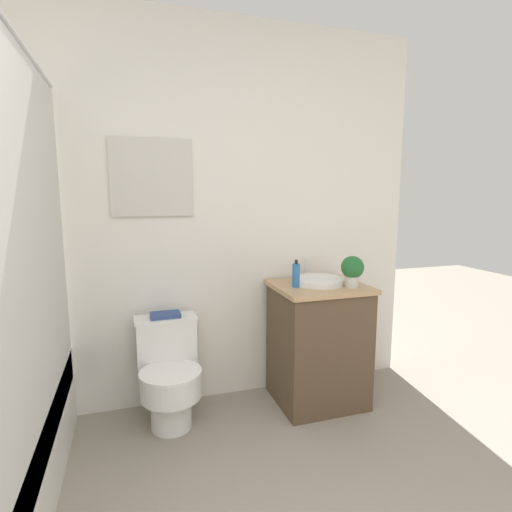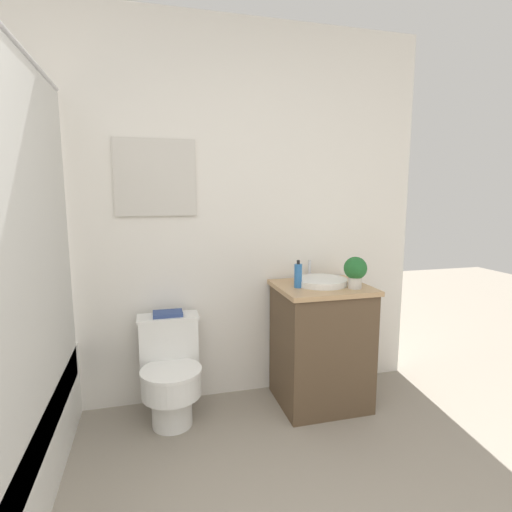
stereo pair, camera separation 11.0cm
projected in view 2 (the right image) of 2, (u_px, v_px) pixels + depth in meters
name	position (u px, v px, depth m)	size (l,w,h in m)	color
wall_back	(170.00, 216.00, 2.57)	(3.46, 0.07, 2.50)	white
toilet	(170.00, 372.00, 2.44)	(0.38, 0.49, 0.64)	white
vanity	(321.00, 344.00, 2.65)	(0.59, 0.53, 0.81)	brown
sink	(321.00, 281.00, 2.61)	(0.34, 0.38, 0.13)	white
soap_bottle	(298.00, 276.00, 2.51)	(0.05, 0.05, 0.17)	#2D6BB2
potted_plant	(355.00, 270.00, 2.49)	(0.14, 0.14, 0.20)	beige
book_on_tank	(168.00, 314.00, 2.50)	(0.18, 0.13, 0.02)	#33477F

